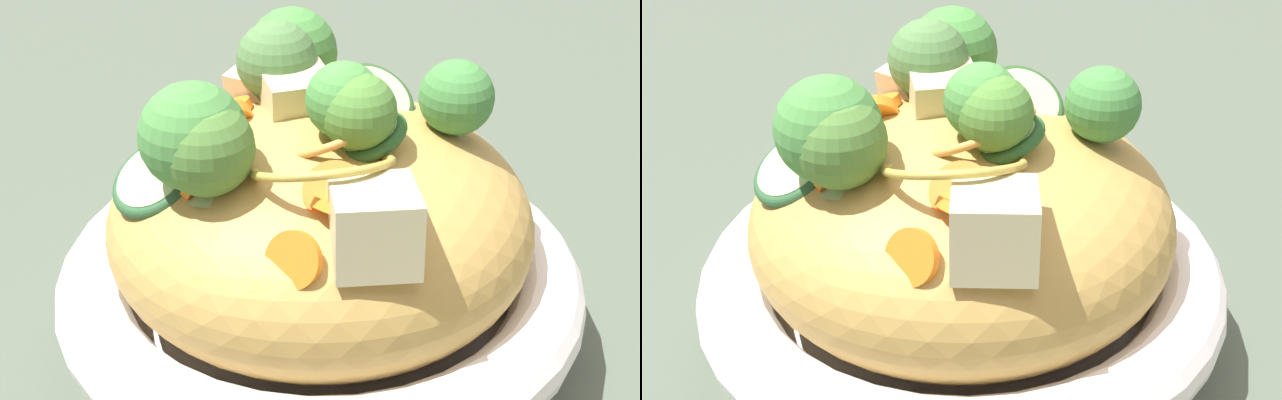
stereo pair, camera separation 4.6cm
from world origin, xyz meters
TOP-DOWN VIEW (x-y plane):
  - ground_plane at (0.00, 0.00)m, footprint 3.00×3.00m
  - serving_bowl at (0.00, 0.00)m, footprint 0.27×0.27m
  - noodle_heap at (-0.00, 0.00)m, footprint 0.21×0.21m
  - broccoli_florets at (0.02, -0.00)m, footprint 0.16×0.19m
  - carrot_coins at (0.01, 0.04)m, footprint 0.10×0.12m
  - zucchini_slices at (0.02, -0.00)m, footprint 0.15×0.14m
  - chicken_chunks at (-0.01, 0.02)m, footprint 0.12×0.18m

SIDE VIEW (x-z plane):
  - ground_plane at x=0.00m, z-range 0.00..0.00m
  - serving_bowl at x=0.00m, z-range 0.00..0.06m
  - noodle_heap at x=0.00m, z-range 0.01..0.14m
  - carrot_coins at x=0.01m, z-range 0.10..0.14m
  - chicken_chunks at x=-0.01m, z-range 0.10..0.14m
  - zucchini_slices at x=0.02m, z-range 0.10..0.14m
  - broccoli_florets at x=0.02m, z-range 0.10..0.17m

